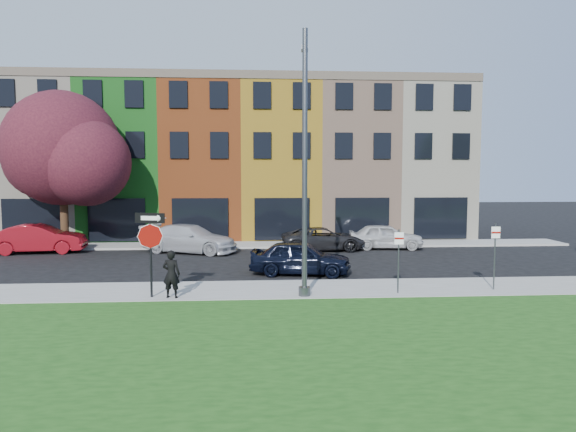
{
  "coord_description": "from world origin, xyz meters",
  "views": [
    {
      "loc": [
        -1.72,
        -15.3,
        4.29
      ],
      "look_at": [
        -0.44,
        4.0,
        2.69
      ],
      "focal_mm": 32.0,
      "sensor_mm": 36.0,
      "label": 1
    }
  ],
  "objects": [
    {
      "name": "ground",
      "position": [
        0.0,
        0.0,
        0.0
      ],
      "size": [
        120.0,
        120.0,
        0.0
      ],
      "primitive_type": "plane",
      "color": "black",
      "rests_on": "ground"
    },
    {
      "name": "sidewalk_near",
      "position": [
        2.0,
        3.0,
        0.06
      ],
      "size": [
        40.0,
        3.0,
        0.12
      ],
      "primitive_type": "cube",
      "color": "gray",
      "rests_on": "ground"
    },
    {
      "name": "sidewalk_far",
      "position": [
        -3.0,
        15.0,
        0.06
      ],
      "size": [
        40.0,
        2.4,
        0.12
      ],
      "primitive_type": "cube",
      "color": "gray",
      "rests_on": "ground"
    },
    {
      "name": "rowhouse_block",
      "position": [
        -2.5,
        21.18,
        4.99
      ],
      "size": [
        30.0,
        10.12,
        10.0
      ],
      "color": "#B9B09A",
      "rests_on": "ground"
    },
    {
      "name": "stop_sign",
      "position": [
        -5.2,
        2.04,
        2.16
      ],
      "size": [
        1.03,
        0.29,
        2.86
      ],
      "rotation": [
        0.0,
        0.0,
        -0.24
      ],
      "color": "black",
      "rests_on": "sidewalk_near"
    },
    {
      "name": "man",
      "position": [
        -4.5,
        1.9,
        0.93
      ],
      "size": [
        0.7,
        0.56,
        1.62
      ],
      "primitive_type": "imported",
      "rotation": [
        0.0,
        0.0,
        2.99
      ],
      "color": "black",
      "rests_on": "sidewalk_near"
    },
    {
      "name": "sedan_near",
      "position": [
        0.24,
        6.19,
        0.73
      ],
      "size": [
        3.22,
        4.87,
        1.45
      ],
      "primitive_type": "imported",
      "rotation": [
        0.0,
        0.0,
        1.39
      ],
      "color": "black",
      "rests_on": "ground"
    },
    {
      "name": "parked_car_red",
      "position": [
        -13.33,
        13.0,
        0.79
      ],
      "size": [
        2.71,
        5.13,
        1.57
      ],
      "primitive_type": "imported",
      "rotation": [
        0.0,
        0.0,
        1.68
      ],
      "color": "maroon",
      "rests_on": "ground"
    },
    {
      "name": "parked_car_silver",
      "position": [
        -5.21,
        12.66,
        0.76
      ],
      "size": [
        5.57,
        6.64,
        1.52
      ],
      "primitive_type": "imported",
      "rotation": [
        0.0,
        0.0,
        1.21
      ],
      "color": "#B0B1B5",
      "rests_on": "ground"
    },
    {
      "name": "parked_car_dark",
      "position": [
        2.14,
        12.98,
        0.65
      ],
      "size": [
        2.52,
        4.83,
        1.3
      ],
      "primitive_type": "imported",
      "rotation": [
        0.0,
        0.0,
        1.61
      ],
      "color": "black",
      "rests_on": "ground"
    },
    {
      "name": "parked_car_white",
      "position": [
        5.75,
        13.31,
        0.72
      ],
      "size": [
        2.57,
        4.58,
        1.44
      ],
      "primitive_type": "imported",
      "rotation": [
        0.0,
        0.0,
        1.47
      ],
      "color": "silver",
      "rests_on": "ground"
    },
    {
      "name": "street_lamp",
      "position": [
        0.0,
        2.09,
        4.62
      ],
      "size": [
        0.54,
        2.58,
        8.93
      ],
      "rotation": [
        0.0,
        0.0,
        -0.09
      ],
      "color": "#45484A",
      "rests_on": "sidewalk_near"
    },
    {
      "name": "parking_sign_a",
      "position": [
        3.3,
        2.08,
        1.51
      ],
      "size": [
        0.32,
        0.1,
        2.24
      ],
      "rotation": [
        0.0,
        0.0,
        -0.14
      ],
      "color": "#45484A",
      "rests_on": "sidewalk_near"
    },
    {
      "name": "parking_sign_b",
      "position": [
        6.89,
        2.37,
        1.6
      ],
      "size": [
        0.32,
        0.08,
        2.41
      ],
      "rotation": [
        0.0,
        0.0,
        -0.02
      ],
      "color": "#45484A",
      "rests_on": "sidewalk_near"
    },
    {
      "name": "tree_purple",
      "position": [
        -12.26,
        14.26,
        5.53
      ],
      "size": [
        7.62,
        6.67,
        8.75
      ],
      "color": "black",
      "rests_on": "sidewalk_far"
    }
  ]
}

